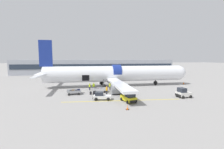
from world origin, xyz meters
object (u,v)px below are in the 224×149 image
object	(u,v)px
airplane	(114,74)
suitcase_on_tarmac_upright	(94,93)
baggage_cart_loading	(100,90)
ground_crew_supervisor	(112,87)
ground_crew_loader_a	(110,86)
ground_crew_helper	(107,90)
baggage_tug_mid	(183,93)
baggage_tug_lead	(129,98)
ground_crew_marshal	(94,86)
baggage_cart_queued	(74,92)
ground_crew_driver	(90,87)
baggage_tug_rear	(101,96)
suitcase_on_tarmac_spare	(91,93)
ground_crew_loader_b	(118,87)

from	to	relation	value
airplane	suitcase_on_tarmac_upright	world-z (taller)	airplane
baggage_cart_loading	ground_crew_supervisor	bearing A→B (deg)	4.43
ground_crew_loader_a	ground_crew_helper	xyz separation A→B (m)	(-1.41, -4.22, 0.02)
baggage_tug_mid	ground_crew_helper	xyz separation A→B (m)	(-13.72, 4.58, 0.16)
baggage_tug_lead	ground_crew_marshal	world-z (taller)	ground_crew_marshal
ground_crew_loader_a	ground_crew_supervisor	bearing A→B (deg)	-86.74
baggage_cart_loading	ground_crew_loader_a	distance (m)	3.13
ground_crew_loader_a	ground_crew_supervisor	xyz separation A→B (m)	(0.09, -1.59, 0.02)
baggage_tug_lead	baggage_cart_queued	distance (m)	11.64
ground_crew_supervisor	ground_crew_driver	bearing A→B (deg)	154.71
ground_crew_loader_a	ground_crew_helper	world-z (taller)	ground_crew_helper
suitcase_on_tarmac_upright	baggage_tug_lead	bearing A→B (deg)	-46.94
airplane	baggage_tug_rear	world-z (taller)	airplane
baggage_tug_mid	airplane	bearing A→B (deg)	127.41
baggage_tug_lead	suitcase_on_tarmac_upright	world-z (taller)	baggage_tug_lead
baggage_cart_loading	ground_crew_supervisor	distance (m)	2.66
baggage_cart_loading	suitcase_on_tarmac_spare	size ratio (longest dim) A/B	5.96
ground_crew_supervisor	ground_crew_loader_a	bearing A→B (deg)	93.26
ground_crew_loader_b	baggage_tug_rear	bearing A→B (deg)	-124.42
baggage_cart_queued	suitcase_on_tarmac_upright	bearing A→B (deg)	-17.50
ground_crew_loader_b	ground_crew_marshal	size ratio (longest dim) A/B	1.05
baggage_tug_lead	suitcase_on_tarmac_spare	world-z (taller)	baggage_tug_lead
airplane	ground_crew_driver	size ratio (longest dim) A/B	24.81
baggage_tug_lead	ground_crew_loader_a	bearing A→B (deg)	98.56
baggage_tug_rear	suitcase_on_tarmac_spare	bearing A→B (deg)	112.37
ground_crew_loader_b	airplane	bearing A→B (deg)	86.85
ground_crew_driver	baggage_tug_rear	bearing A→B (deg)	-77.97
ground_crew_loader_a	ground_crew_marshal	bearing A→B (deg)	170.50
ground_crew_loader_b	suitcase_on_tarmac_spare	distance (m)	6.61
ground_crew_loader_a	baggage_cart_loading	bearing A→B (deg)	-144.62
ground_crew_loader_a	baggage_tug_lead	bearing A→B (deg)	-81.44
baggage_cart_loading	airplane	bearing A→B (deg)	55.72
baggage_tug_lead	ground_crew_marshal	distance (m)	11.78
baggage_tug_lead	suitcase_on_tarmac_spare	bearing A→B (deg)	133.47
baggage_tug_mid	baggage_cart_loading	xyz separation A→B (m)	(-14.84, 7.01, -0.26)
ground_crew_driver	ground_crew_loader_a	bearing A→B (deg)	-7.82
baggage_tug_rear	baggage_cart_queued	size ratio (longest dim) A/B	0.91
baggage_tug_rear	ground_crew_marshal	size ratio (longest dim) A/B	1.94
ground_crew_driver	ground_crew_marshal	distance (m)	0.92
ground_crew_helper	ground_crew_marshal	bearing A→B (deg)	115.32
airplane	baggage_tug_mid	xyz separation A→B (m)	(10.37, -13.56, -2.43)
ground_crew_marshal	baggage_tug_rear	bearing A→B (deg)	-84.09
baggage_cart_loading	baggage_tug_lead	bearing A→B (deg)	-63.74
ground_crew_driver	airplane	bearing A→B (deg)	32.17
baggage_tug_lead	baggage_tug_mid	distance (m)	10.88
baggage_cart_loading	ground_crew_driver	xyz separation A→B (m)	(-2.09, 2.43, 0.35)
suitcase_on_tarmac_spare	baggage_tug_rear	bearing A→B (deg)	-67.63
suitcase_on_tarmac_upright	suitcase_on_tarmac_spare	bearing A→B (deg)	137.50
ground_crew_driver	suitcase_on_tarmac_spare	xyz separation A→B (m)	(0.06, -4.20, -0.58)
airplane	baggage_cart_loading	distance (m)	8.38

